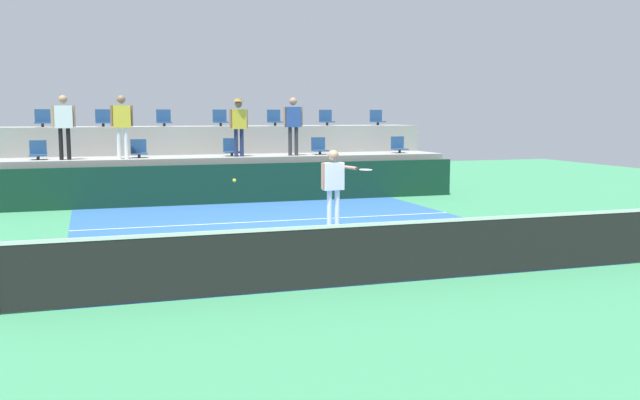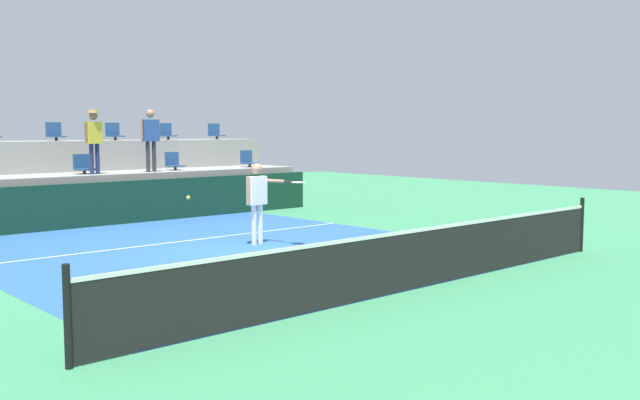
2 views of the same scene
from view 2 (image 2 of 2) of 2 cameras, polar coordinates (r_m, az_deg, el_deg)
ground_plane at (r=13.71m, az=-5.74°, el=-4.48°), size 40.00×40.00×0.00m
court_inner_paint at (r=14.52m, az=-8.09°, el=-3.94°), size 9.00×10.00×0.01m
court_service_line at (r=15.68m, az=-10.97°, el=-3.26°), size 9.00×0.06×0.00m
tennis_net at (r=10.72m, az=7.11°, el=-4.62°), size 10.48×0.08×1.07m
sponsor_backboard at (r=18.76m, az=-16.73°, el=-0.28°), size 13.00×0.16×1.10m
seating_tier_lower at (r=19.93m, az=-18.35°, el=0.22°), size 13.00×1.80×1.25m
seating_tier_upper at (r=21.55m, az=-20.33°, el=1.67°), size 13.00×1.80×2.10m
stadium_chair_lower_center at (r=19.80m, az=-18.42°, el=2.62°), size 0.44×0.40×0.52m
stadium_chair_lower_right at (r=21.05m, az=-11.61°, el=2.95°), size 0.44×0.40×0.52m
stadium_chair_lower_far_right at (r=22.52m, az=-5.77°, el=3.20°), size 0.44×0.40×0.52m
stadium_chair_upper_center at (r=21.44m, az=-20.42°, el=5.03°), size 0.44×0.40×0.52m
stadium_chair_upper_mid_right at (r=22.17m, az=-16.15°, el=5.17°), size 0.44×0.40×0.52m
stadium_chair_upper_right at (r=23.01m, az=-12.14°, el=5.27°), size 0.44×0.40×0.52m
stadium_chair_upper_far_right at (r=23.98m, az=-8.36°, el=5.34°), size 0.44×0.40×0.52m
tennis_player at (r=14.95m, az=-4.94°, el=0.41°), size 0.87×1.17×1.71m
spectator_with_hat at (r=19.50m, az=-17.62°, el=4.98°), size 0.57×0.47×1.68m
spectator_in_grey at (r=20.23m, az=-13.39°, el=5.13°), size 0.60×0.23×1.71m
tennis_ball at (r=12.60m, az=-10.49°, el=0.20°), size 0.07×0.07×0.07m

